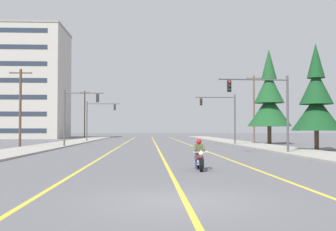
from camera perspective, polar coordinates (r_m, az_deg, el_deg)
The scene contains 17 objects.
ground_plane at distance 11.38m, azimuth 1.46°, elevation -11.57°, with size 400.00×400.00×0.00m, color #5B5B60.
lane_stripe_center at distance 56.23m, azimuth -1.74°, elevation -3.84°, with size 0.16×100.00×0.01m, color yellow.
lane_stripe_left at distance 56.31m, azimuth -5.97°, elevation -3.83°, with size 0.16×100.00×0.01m, color yellow.
lane_stripe_right at distance 56.46m, azimuth 2.46°, elevation -3.83°, with size 0.16×100.00×0.01m, color yellow.
sidewalk_kerb_right at distance 52.73m, azimuth 10.99°, elevation -3.87°, with size 4.40×110.00×0.14m, color #9E998E.
sidewalk_kerb_left at distance 52.36m, azimuth -14.75°, elevation -3.85°, with size 4.40×110.00×0.14m, color #9E998E.
motorcycle_with_rider at distance 19.77m, azimuth 4.30°, elevation -5.74°, with size 0.70×2.19×1.46m.
traffic_signal_near_right at distance 34.00m, azimuth 13.43°, elevation 1.92°, with size 5.68×0.63×6.20m.
traffic_signal_near_left at distance 46.24m, azimuth -12.50°, elevation 0.81°, with size 4.29×0.37×6.20m.
traffic_signal_mid_right at distance 51.72m, azimuth 7.57°, elevation 0.55°, with size 5.00×0.37×6.20m.
traffic_signal_mid_left at distance 64.96m, azimuth -9.75°, elevation 0.07°, with size 5.11×0.37×6.20m.
utility_pole_left_near at distance 46.82m, azimuth -19.52°, elevation 1.22°, with size 2.39×0.26×8.29m.
utility_pole_right_far at distance 63.32m, azimuth 11.66°, elevation 1.11°, with size 2.27×0.26×9.94m.
utility_pole_left_far at distance 94.00m, azimuth -11.31°, elevation 0.29°, with size 2.13×0.26×10.46m.
conifer_tree_right_verge_near at distance 39.83m, azimuth 19.59°, elevation 1.85°, with size 4.40×4.40×9.69m.
conifer_tree_right_verge_far at distance 55.81m, azimuth 13.65°, elevation 2.03°, with size 5.64×5.64×12.41m.
apartment_building_far_left_block at distance 94.78m, azimuth -21.49°, elevation 4.14°, with size 25.71×14.64×23.32m.
Camera 1 is at (-0.82, -11.19, 1.91)m, focal length 44.62 mm.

